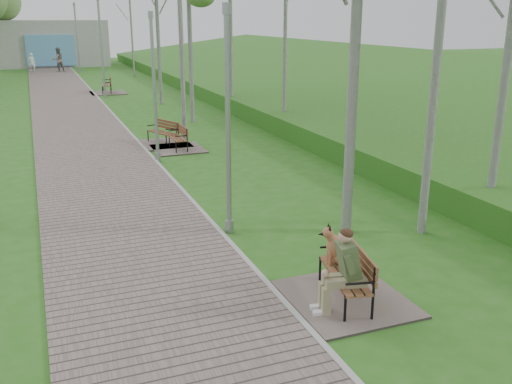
# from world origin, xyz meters

# --- Properties ---
(walkway) EXTENTS (3.50, 67.00, 0.04)m
(walkway) POSITION_xyz_m (-1.75, 21.50, 0.02)
(walkway) COLOR #655751
(walkway) RESTS_ON ground
(kerb) EXTENTS (0.10, 67.00, 0.05)m
(kerb) POSITION_xyz_m (0.00, 21.50, 0.03)
(kerb) COLOR #999993
(kerb) RESTS_ON ground
(embankment) EXTENTS (14.00, 70.00, 1.60)m
(embankment) POSITION_xyz_m (12.00, 20.00, 0.00)
(embankment) COLOR #3E7729
(embankment) RESTS_ON ground
(building_north) EXTENTS (10.00, 5.20, 4.00)m
(building_north) POSITION_xyz_m (-1.50, 50.97, 1.99)
(building_north) COLOR #9E9E99
(building_north) RESTS_ON ground
(bench_main) EXTENTS (1.78, 1.98, 1.55)m
(bench_main) POSITION_xyz_m (0.87, 2.02, 0.43)
(bench_main) COLOR #655751
(bench_main) RESTS_ON ground
(bench_second) EXTENTS (1.64, 1.83, 1.01)m
(bench_second) POSITION_xyz_m (1.02, 13.55, 0.18)
(bench_second) COLOR #655751
(bench_second) RESTS_ON ground
(bench_third) EXTENTS (1.68, 1.87, 1.03)m
(bench_third) POSITION_xyz_m (0.77, 14.50, 0.19)
(bench_third) COLOR #655751
(bench_third) RESTS_ON ground
(bench_far) EXTENTS (1.98, 2.20, 1.22)m
(bench_far) POSITION_xyz_m (0.74, 29.50, 0.23)
(bench_far) COLOR #655751
(bench_far) RESTS_ON ground
(lamp_post_near) EXTENTS (0.18, 0.18, 4.56)m
(lamp_post_near) POSITION_xyz_m (0.19, 5.55, 2.13)
(lamp_post_near) COLOR gray
(lamp_post_near) RESTS_ON ground
(lamp_post_second) EXTENTS (0.17, 0.17, 4.46)m
(lamp_post_second) POSITION_xyz_m (0.10, 12.22, 2.08)
(lamp_post_second) COLOR gray
(lamp_post_second) RESTS_ON ground
(lamp_post_third) EXTENTS (0.21, 0.21, 5.38)m
(lamp_post_third) POSITION_xyz_m (0.42, 27.86, 2.51)
(lamp_post_third) COLOR gray
(lamp_post_third) RESTS_ON ground
(lamp_post_far) EXTENTS (0.21, 0.21, 5.35)m
(lamp_post_far) POSITION_xyz_m (0.41, 43.76, 2.50)
(lamp_post_far) COLOR gray
(lamp_post_far) RESTS_ON ground
(pedestrian_near) EXTENTS (0.55, 0.37, 1.48)m
(pedestrian_near) POSITION_xyz_m (-3.15, 45.70, 0.74)
(pedestrian_near) COLOR white
(pedestrian_near) RESTS_ON ground
(pedestrian_far) EXTENTS (1.14, 1.02, 1.93)m
(pedestrian_far) POSITION_xyz_m (-1.14, 44.57, 0.97)
(pedestrian_far) COLOR slate
(pedestrian_far) RESTS_ON ground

